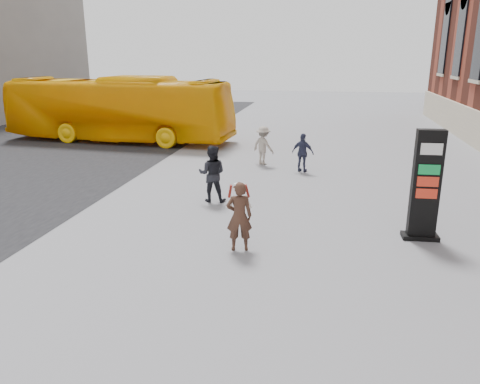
% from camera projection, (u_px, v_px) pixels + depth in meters
% --- Properties ---
extents(ground, '(100.00, 100.00, 0.00)m').
position_uv_depth(ground, '(236.00, 243.00, 11.68)').
color(ground, '#9E9EA3').
extents(info_pylon, '(0.91, 0.49, 2.80)m').
position_uv_depth(info_pylon, '(426.00, 186.00, 11.55)').
color(info_pylon, black).
rests_on(info_pylon, ground).
extents(woman, '(0.74, 0.70, 1.69)m').
position_uv_depth(woman, '(239.00, 215.00, 11.04)').
color(woman, '#3E281B').
rests_on(woman, ground).
extents(bus, '(12.44, 3.77, 3.41)m').
position_uv_depth(bus, '(119.00, 109.00, 24.83)').
color(bus, '#F2AA04').
rests_on(bus, road).
extents(pedestrian_a, '(0.93, 0.75, 1.80)m').
position_uv_depth(pedestrian_a, '(212.00, 174.00, 14.73)').
color(pedestrian_a, black).
rests_on(pedestrian_a, ground).
extents(pedestrian_b, '(1.21, 1.08, 1.62)m').
position_uv_depth(pedestrian_b, '(263.00, 146.00, 19.72)').
color(pedestrian_b, gray).
rests_on(pedestrian_b, ground).
extents(pedestrian_c, '(0.97, 0.63, 1.54)m').
position_uv_depth(pedestrian_c, '(303.00, 153.00, 18.49)').
color(pedestrian_c, '#2D3049').
rests_on(pedestrian_c, ground).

